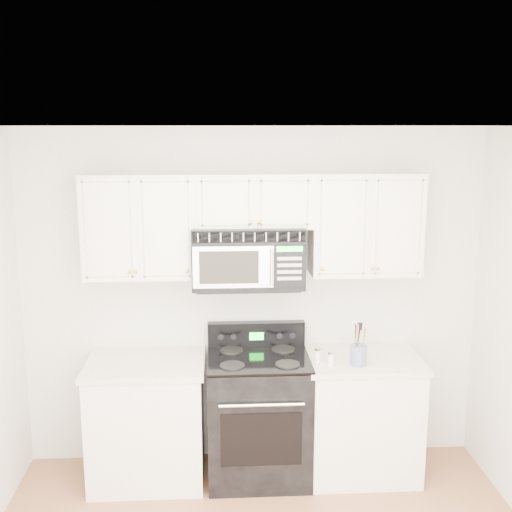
{
  "coord_description": "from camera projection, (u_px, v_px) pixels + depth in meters",
  "views": [
    {
      "loc": [
        -0.26,
        -3.01,
        2.62
      ],
      "look_at": [
        0.0,
        1.3,
        1.72
      ],
      "focal_mm": 45.0,
      "sensor_mm": 36.0,
      "label": 1
    }
  ],
  "objects": [
    {
      "name": "utensil_crock",
      "position": [
        359.0,
        354.0,
        4.58
      ],
      "size": [
        0.12,
        0.12,
        0.31
      ],
      "color": "slate",
      "rests_on": "base_cabinet_right"
    },
    {
      "name": "shaker_pepper",
      "position": [
        331.0,
        358.0,
        4.57
      ],
      "size": [
        0.04,
        0.04,
        0.1
      ],
      "color": "silver",
      "rests_on": "base_cabinet_right"
    },
    {
      "name": "room",
      "position": [
        271.0,
        390.0,
        3.22
      ],
      "size": [
        3.51,
        3.51,
        2.61
      ],
      "color": "brown",
      "rests_on": "ground"
    },
    {
      "name": "shaker_salt",
      "position": [
        318.0,
        355.0,
        4.64
      ],
      "size": [
        0.05,
        0.05,
        0.11
      ],
      "color": "silver",
      "rests_on": "base_cabinet_right"
    },
    {
      "name": "upper_cabinets",
      "position": [
        254.0,
        220.0,
        4.64
      ],
      "size": [
        2.44,
        0.37,
        0.75
      ],
      "color": "silver",
      "rests_on": "ground"
    },
    {
      "name": "range",
      "position": [
        258.0,
        414.0,
        4.79
      ],
      "size": [
        0.75,
        0.68,
        1.12
      ],
      "color": "black",
      "rests_on": "ground"
    },
    {
      "name": "base_cabinet_right",
      "position": [
        360.0,
        418.0,
        4.85
      ],
      "size": [
        0.86,
        0.65,
        0.92
      ],
      "color": "silver",
      "rests_on": "ground"
    },
    {
      "name": "microwave",
      "position": [
        248.0,
        256.0,
        4.65
      ],
      "size": [
        0.81,
        0.45,
        0.44
      ],
      "color": "black",
      "rests_on": "ground"
    },
    {
      "name": "base_cabinet_left",
      "position": [
        148.0,
        424.0,
        4.76
      ],
      "size": [
        0.86,
        0.65,
        0.92
      ],
      "color": "silver",
      "rests_on": "ground"
    }
  ]
}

